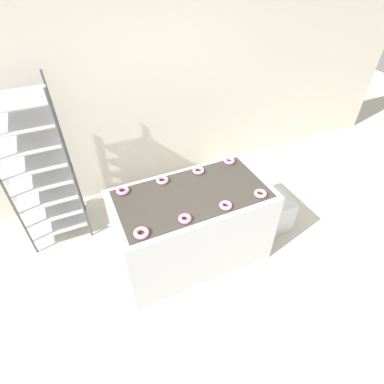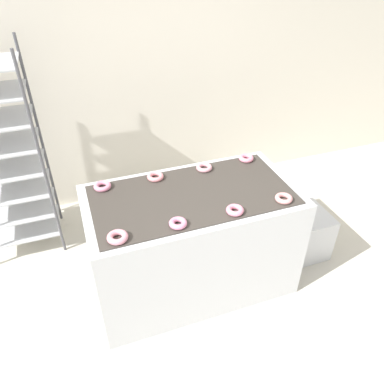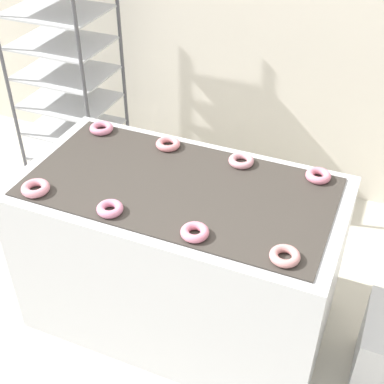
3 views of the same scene
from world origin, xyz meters
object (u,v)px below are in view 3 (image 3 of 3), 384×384
Objects in this scene: donut_near_left at (35,188)px; donut_far_midright at (241,161)px; donut_far_midleft at (168,144)px; donut_far_right at (318,176)px; baking_rack_cart at (64,58)px; donut_far_left at (101,128)px; fryer_machine at (181,256)px; donut_near_midleft at (110,209)px; donut_near_right at (285,256)px; donut_near_midright at (195,232)px.

donut_near_left is 0.96m from donut_far_midright.
donut_far_right is (0.76, 0.02, 0.00)m from donut_far_midleft.
donut_far_right is (1.84, -0.68, -0.00)m from baking_rack_cart.
donut_far_left is 0.39m from donut_far_midleft.
fryer_machine is 13.15× the size of donut_near_midleft.
fryer_machine is 12.59× the size of donut_near_right.
donut_near_midleft is at bearing -49.72° from baking_rack_cart.
donut_near_left is 0.69m from donut_far_midleft.
donut_near_left is 1.14m from donut_near_right.
donut_near_right is at bearing -36.77° from donut_far_midleft.
donut_near_left is at bearing -153.47° from fryer_machine.
donut_near_midleft is at bearing -124.98° from donut_far_midright.
donut_near_right is at bearing -26.46° from donut_far_left.
donut_near_midright is at bearing -178.87° from donut_near_right.
donut_far_left is (-0.77, 0.57, -0.00)m from donut_near_midright.
donut_near_right is 0.58m from donut_far_right.
baking_rack_cart is 0.98m from donut_far_left.
fryer_machine is at bearing -125.44° from donut_far_midright.
donut_near_midleft is 0.96m from donut_far_right.
baking_rack_cart is at bearing 139.13° from donut_near_midright.
donut_near_left is (0.69, -1.27, -0.00)m from baking_rack_cart.
donut_near_left is 1.09× the size of donut_near_midright.
fryer_machine is 12.84× the size of donut_far_right.
donut_far_midleft is (0.01, 0.57, -0.00)m from donut_near_midleft.
donut_far_left is at bearing -44.94° from baking_rack_cart.
baking_rack_cart is at bearing 142.30° from fryer_machine.
donut_near_midleft reaches higher than donut_near_right.
baking_rack_cart is 1.66m from donut_near_midleft.
fryer_machine is 0.78m from donut_near_right.
donut_far_left is 1.06× the size of donut_far_right.
donut_near_right is 0.94m from donut_far_midleft.
donut_near_right is at bearing 0.53° from donut_near_midleft.
donut_near_right reaches higher than fryer_machine.
donut_far_midright is at bearing 54.56° from fryer_machine.
donut_near_left reaches higher than donut_far_right.
donut_far_midleft is at bearing -32.81° from baking_rack_cart.
donut_far_right is at bearing 2.68° from donut_far_midright.
donut_far_right is (0.57, 0.30, 0.46)m from fryer_machine.
donut_far_midleft is 1.00× the size of donut_far_midright.
donut_near_midright is at bearing -56.14° from donut_far_midleft.
donut_near_right is (1.14, 0.01, -0.00)m from donut_near_left.
donut_far_right is at bearing 37.39° from donut_near_midleft.
donut_far_left reaches higher than fryer_machine.
donut_far_midright is at bearing -177.32° from donut_far_right.
donut_far_left is at bearing 90.09° from donut_near_left.
baking_rack_cart is 1.96m from donut_far_right.
donut_near_midright is 1.00× the size of donut_far_right.
donut_far_left is (0.69, -0.69, -0.00)m from baking_rack_cart.
donut_near_left reaches higher than donut_near_midleft.
donut_near_midright is 0.57m from donut_far_midright.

